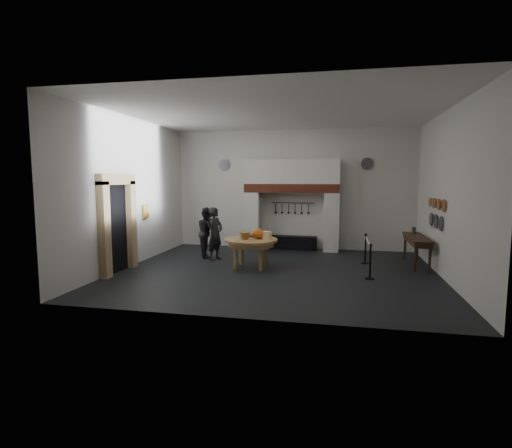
% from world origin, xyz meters
% --- Properties ---
extents(floor, '(9.00, 8.00, 0.02)m').
position_xyz_m(floor, '(0.00, 0.00, 0.00)').
color(floor, black).
rests_on(floor, ground).
extents(ceiling, '(9.00, 8.00, 0.02)m').
position_xyz_m(ceiling, '(0.00, 0.00, 4.50)').
color(ceiling, silver).
rests_on(ceiling, wall_back).
extents(wall_back, '(9.00, 0.02, 4.50)m').
position_xyz_m(wall_back, '(0.00, 4.00, 2.25)').
color(wall_back, silver).
rests_on(wall_back, floor).
extents(wall_front, '(9.00, 0.02, 4.50)m').
position_xyz_m(wall_front, '(0.00, -4.00, 2.25)').
color(wall_front, silver).
rests_on(wall_front, floor).
extents(wall_left, '(0.02, 8.00, 4.50)m').
position_xyz_m(wall_left, '(-4.50, 0.00, 2.25)').
color(wall_left, silver).
rests_on(wall_left, floor).
extents(wall_right, '(0.02, 8.00, 4.50)m').
position_xyz_m(wall_right, '(4.50, 0.00, 2.25)').
color(wall_right, silver).
rests_on(wall_right, floor).
extents(chimney_pier_left, '(0.55, 0.70, 2.15)m').
position_xyz_m(chimney_pier_left, '(-1.48, 3.65, 1.07)').
color(chimney_pier_left, silver).
rests_on(chimney_pier_left, floor).
extents(chimney_pier_right, '(0.55, 0.70, 2.15)m').
position_xyz_m(chimney_pier_right, '(1.48, 3.65, 1.07)').
color(chimney_pier_right, silver).
rests_on(chimney_pier_right, floor).
extents(hearth_brick_band, '(3.50, 0.72, 0.32)m').
position_xyz_m(hearth_brick_band, '(0.00, 3.65, 2.31)').
color(hearth_brick_band, '#9E442B').
rests_on(hearth_brick_band, chimney_pier_left).
extents(chimney_hood, '(3.50, 0.70, 0.90)m').
position_xyz_m(chimney_hood, '(0.00, 3.65, 2.92)').
color(chimney_hood, silver).
rests_on(chimney_hood, hearth_brick_band).
extents(iron_range, '(1.90, 0.45, 0.50)m').
position_xyz_m(iron_range, '(0.00, 3.72, 0.25)').
color(iron_range, black).
rests_on(iron_range, floor).
extents(utensil_rail, '(1.60, 0.02, 0.02)m').
position_xyz_m(utensil_rail, '(0.00, 3.92, 1.75)').
color(utensil_rail, black).
rests_on(utensil_rail, wall_back).
extents(door_recess, '(0.04, 1.10, 2.50)m').
position_xyz_m(door_recess, '(-4.47, -1.00, 1.25)').
color(door_recess, black).
rests_on(door_recess, floor).
extents(door_jamb_near, '(0.22, 0.30, 2.60)m').
position_xyz_m(door_jamb_near, '(-4.38, -1.70, 1.30)').
color(door_jamb_near, tan).
rests_on(door_jamb_near, floor).
extents(door_jamb_far, '(0.22, 0.30, 2.60)m').
position_xyz_m(door_jamb_far, '(-4.38, -0.30, 1.30)').
color(door_jamb_far, tan).
rests_on(door_jamb_far, floor).
extents(door_lintel, '(0.22, 1.70, 0.30)m').
position_xyz_m(door_lintel, '(-4.38, -1.00, 2.65)').
color(door_lintel, tan).
rests_on(door_lintel, door_jamb_near).
extents(wall_plaque, '(0.05, 0.34, 0.44)m').
position_xyz_m(wall_plaque, '(-4.45, 0.80, 1.60)').
color(wall_plaque, gold).
rests_on(wall_plaque, wall_left).
extents(work_table, '(2.05, 2.05, 0.07)m').
position_xyz_m(work_table, '(-0.83, 0.33, 0.84)').
color(work_table, tan).
rests_on(work_table, floor).
extents(pumpkin, '(0.36, 0.36, 0.31)m').
position_xyz_m(pumpkin, '(-0.63, 0.43, 1.03)').
color(pumpkin, '#E35120').
rests_on(pumpkin, work_table).
extents(cheese_block_big, '(0.22, 0.22, 0.24)m').
position_xyz_m(cheese_block_big, '(-0.33, 0.28, 0.99)').
color(cheese_block_big, '#FFDD98').
rests_on(cheese_block_big, work_table).
extents(cheese_block_small, '(0.18, 0.18, 0.20)m').
position_xyz_m(cheese_block_small, '(-0.35, 0.58, 0.97)').
color(cheese_block_small, '#FEFF98').
rests_on(cheese_block_small, work_table).
extents(wicker_basket, '(0.41, 0.41, 0.22)m').
position_xyz_m(wicker_basket, '(-0.98, 0.18, 0.98)').
color(wicker_basket, olive).
rests_on(wicker_basket, work_table).
extents(bread_loaf, '(0.31, 0.18, 0.13)m').
position_xyz_m(bread_loaf, '(-0.93, 0.68, 0.94)').
color(bread_loaf, olive).
rests_on(bread_loaf, work_table).
extents(visitor_near, '(0.60, 0.74, 1.74)m').
position_xyz_m(visitor_near, '(-2.22, 1.22, 0.87)').
color(visitor_near, black).
rests_on(visitor_near, floor).
extents(visitor_far, '(0.97, 1.04, 1.70)m').
position_xyz_m(visitor_far, '(-2.62, 1.62, 0.85)').
color(visitor_far, black).
rests_on(visitor_far, floor).
extents(side_table, '(0.55, 2.20, 0.06)m').
position_xyz_m(side_table, '(4.10, 1.66, 0.87)').
color(side_table, '#392415').
rests_on(side_table, floor).
extents(pewter_jug, '(0.12, 0.12, 0.22)m').
position_xyz_m(pewter_jug, '(4.10, 2.26, 1.01)').
color(pewter_jug, '#47474C').
rests_on(pewter_jug, side_table).
extents(copper_pan_a, '(0.03, 0.34, 0.34)m').
position_xyz_m(copper_pan_a, '(4.46, 0.20, 1.95)').
color(copper_pan_a, '#C6662D').
rests_on(copper_pan_a, wall_right).
extents(copper_pan_b, '(0.03, 0.32, 0.32)m').
position_xyz_m(copper_pan_b, '(4.46, 0.75, 1.95)').
color(copper_pan_b, '#C6662D').
rests_on(copper_pan_b, wall_right).
extents(copper_pan_c, '(0.03, 0.30, 0.30)m').
position_xyz_m(copper_pan_c, '(4.46, 1.30, 1.95)').
color(copper_pan_c, '#C6662D').
rests_on(copper_pan_c, wall_right).
extents(copper_pan_d, '(0.03, 0.28, 0.28)m').
position_xyz_m(copper_pan_d, '(4.46, 1.85, 1.95)').
color(copper_pan_d, '#C6662D').
rests_on(copper_pan_d, wall_right).
extents(pewter_plate_left, '(0.03, 0.40, 0.40)m').
position_xyz_m(pewter_plate_left, '(4.46, 0.40, 1.45)').
color(pewter_plate_left, '#4C4C51').
rests_on(pewter_plate_left, wall_right).
extents(pewter_plate_mid, '(0.03, 0.40, 0.40)m').
position_xyz_m(pewter_plate_mid, '(4.46, 1.00, 1.45)').
color(pewter_plate_mid, '#4C4C51').
rests_on(pewter_plate_mid, wall_right).
extents(pewter_plate_right, '(0.03, 0.40, 0.40)m').
position_xyz_m(pewter_plate_right, '(4.46, 1.60, 1.45)').
color(pewter_plate_right, '#4C4C51').
rests_on(pewter_plate_right, wall_right).
extents(pewter_plate_back_left, '(0.44, 0.03, 0.44)m').
position_xyz_m(pewter_plate_back_left, '(-2.70, 3.96, 3.20)').
color(pewter_plate_back_left, '#4C4C51').
rests_on(pewter_plate_back_left, wall_back).
extents(pewter_plate_back_right, '(0.44, 0.03, 0.44)m').
position_xyz_m(pewter_plate_back_right, '(2.70, 3.96, 3.20)').
color(pewter_plate_back_right, '#4C4C51').
rests_on(pewter_plate_back_right, wall_back).
extents(barrier_post_near, '(0.05, 0.05, 0.90)m').
position_xyz_m(barrier_post_near, '(2.58, -0.37, 0.45)').
color(barrier_post_near, black).
rests_on(barrier_post_near, floor).
extents(barrier_post_far, '(0.05, 0.05, 0.90)m').
position_xyz_m(barrier_post_far, '(2.58, 1.63, 0.45)').
color(barrier_post_far, black).
rests_on(barrier_post_far, floor).
extents(barrier_rope, '(0.04, 2.00, 0.04)m').
position_xyz_m(barrier_rope, '(2.58, 0.63, 0.85)').
color(barrier_rope, white).
rests_on(barrier_rope, barrier_post_near).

